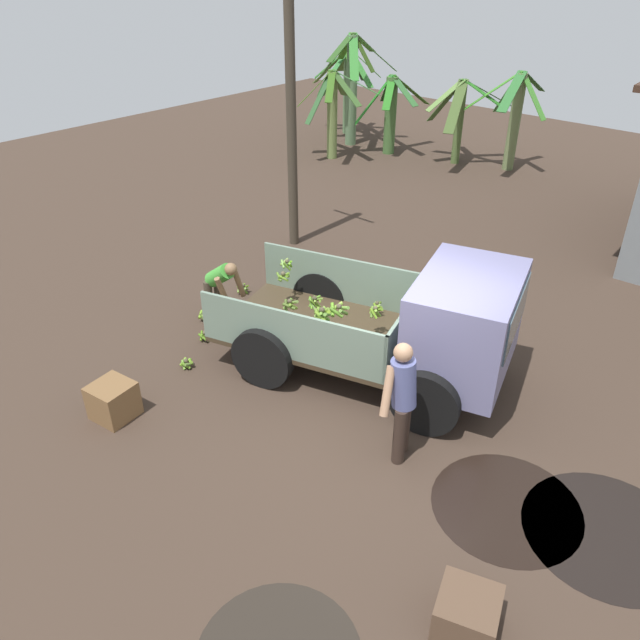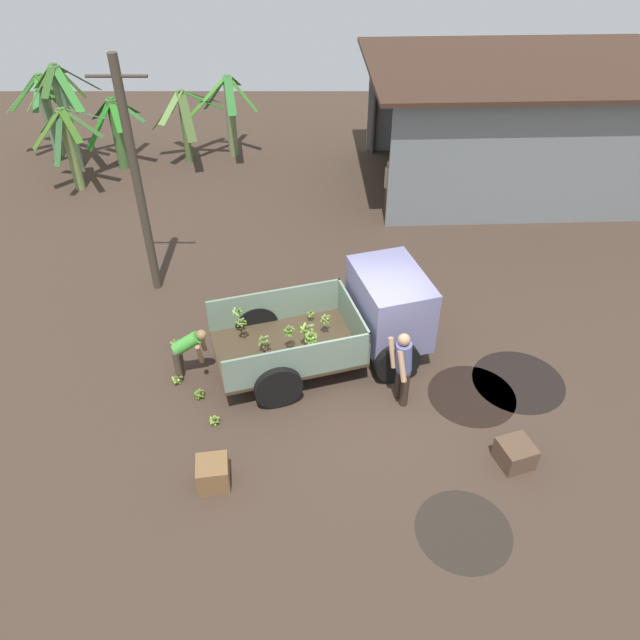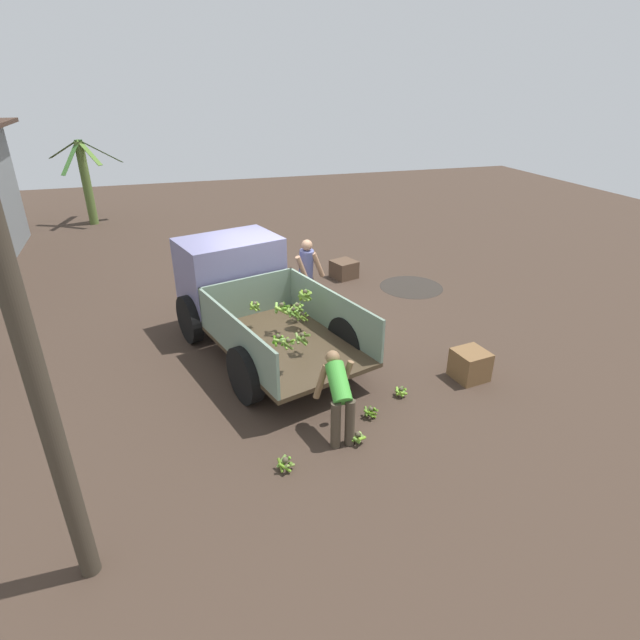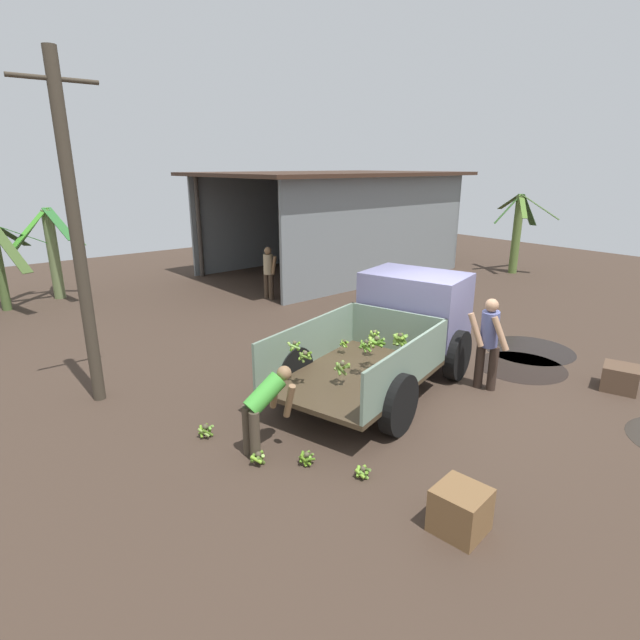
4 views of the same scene
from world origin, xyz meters
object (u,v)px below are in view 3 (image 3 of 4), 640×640
object	(u,v)px
banana_bunch_on_ground_2	(401,391)
wooden_crate_1	(344,269)
wooden_crate_0	(470,365)
person_foreground_visitor	(307,274)
person_worker_loading	(339,393)
cargo_truck	(242,289)
utility_pole	(23,334)
banana_bunch_on_ground_3	(285,463)
banana_bunch_on_ground_0	(371,412)
banana_bunch_on_ground_1	(357,437)

from	to	relation	value
banana_bunch_on_ground_2	wooden_crate_1	world-z (taller)	wooden_crate_1
banana_bunch_on_ground_2	wooden_crate_1	bearing A→B (deg)	-9.54
wooden_crate_0	wooden_crate_1	size ratio (longest dim) A/B	0.94
person_foreground_visitor	person_worker_loading	xyz separation A→B (m)	(-4.26, 0.70, -0.22)
cargo_truck	wooden_crate_1	size ratio (longest dim) A/B	8.16
utility_pole	banana_bunch_on_ground_3	size ratio (longest dim) A/B	21.31
banana_bunch_on_ground_0	banana_bunch_on_ground_3	bearing A→B (deg)	116.12
person_foreground_visitor	wooden_crate_0	world-z (taller)	person_foreground_visitor
banana_bunch_on_ground_1	wooden_crate_1	world-z (taller)	wooden_crate_1
banana_bunch_on_ground_1	banana_bunch_on_ground_3	world-z (taller)	banana_bunch_on_ground_3
person_worker_loading	wooden_crate_1	distance (m)	6.59
wooden_crate_0	wooden_crate_1	bearing A→B (deg)	4.93
wooden_crate_0	person_worker_loading	bearing A→B (deg)	107.18
banana_bunch_on_ground_0	person_worker_loading	bearing A→B (deg)	113.02
banana_bunch_on_ground_0	wooden_crate_1	xyz separation A→B (m)	(5.91, -1.63, 0.12)
cargo_truck	person_worker_loading	distance (m)	3.73
person_worker_loading	banana_bunch_on_ground_3	world-z (taller)	person_worker_loading
person_foreground_visitor	banana_bunch_on_ground_2	distance (m)	3.75
utility_pole	person_foreground_visitor	world-z (taller)	utility_pole
banana_bunch_on_ground_3	cargo_truck	bearing A→B (deg)	-1.71
banana_bunch_on_ground_1	banana_bunch_on_ground_3	distance (m)	1.14
banana_bunch_on_ground_1	banana_bunch_on_ground_0	bearing A→B (deg)	-38.84
banana_bunch_on_ground_0	utility_pole	bearing A→B (deg)	112.90
banana_bunch_on_ground_1	banana_bunch_on_ground_3	size ratio (longest dim) A/B	0.97
person_worker_loading	banana_bunch_on_ground_2	bearing A→B (deg)	-61.17
person_foreground_visitor	banana_bunch_on_ground_0	size ratio (longest dim) A/B	7.27
banana_bunch_on_ground_3	wooden_crate_1	size ratio (longest dim) A/B	0.45
cargo_truck	banana_bunch_on_ground_0	distance (m)	3.76
banana_bunch_on_ground_1	wooden_crate_0	bearing A→B (deg)	-66.47
wooden_crate_1	cargo_truck	bearing A→B (deg)	129.95
person_worker_loading	banana_bunch_on_ground_2	world-z (taller)	person_worker_loading
person_foreground_visitor	person_worker_loading	bearing A→B (deg)	-30.99
utility_pole	banana_bunch_on_ground_3	bearing A→B (deg)	-69.28
person_worker_loading	wooden_crate_1	world-z (taller)	person_worker_loading
cargo_truck	wooden_crate_0	xyz separation A→B (m)	(-2.80, -3.50, -0.75)
utility_pole	wooden_crate_1	xyz separation A→B (m)	(7.55, -5.50, -2.62)
utility_pole	wooden_crate_1	distance (m)	9.70
cargo_truck	wooden_crate_1	distance (m)	4.03
cargo_truck	person_worker_loading	world-z (taller)	cargo_truck
utility_pole	banana_bunch_on_ground_1	world-z (taller)	utility_pole
person_foreground_visitor	cargo_truck	bearing A→B (deg)	-88.81
person_worker_loading	banana_bunch_on_ground_0	world-z (taller)	person_worker_loading
banana_bunch_on_ground_0	banana_bunch_on_ground_2	bearing A→B (deg)	-60.43
utility_pole	wooden_crate_1	bearing A→B (deg)	-36.07
cargo_truck	banana_bunch_on_ground_3	distance (m)	4.22
banana_bunch_on_ground_2	banana_bunch_on_ground_0	bearing A→B (deg)	119.57
banana_bunch_on_ground_0	banana_bunch_on_ground_3	distance (m)	1.71
person_worker_loading	banana_bunch_on_ground_2	distance (m)	1.61
wooden_crate_1	banana_bunch_on_ground_3	bearing A→B (deg)	154.65
cargo_truck	banana_bunch_on_ground_2	bearing A→B (deg)	-161.38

